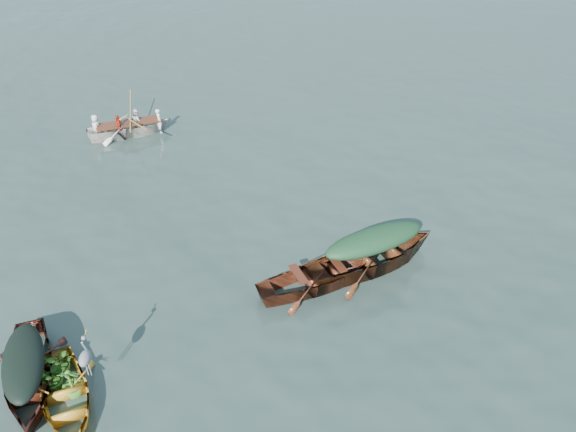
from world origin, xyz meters
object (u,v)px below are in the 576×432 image
Objects in this scene: green_tarp_boat at (371,268)px; heron at (87,363)px; yellow_dinghy at (68,405)px; dark_covered_boat at (32,384)px; open_wooden_boat at (317,287)px; rowed_boat at (130,135)px.

heron reaches higher than green_tarp_boat.
yellow_dinghy is 1.02m from dark_covered_boat.
dark_covered_boat is at bearing 92.69° from open_wooden_boat.
yellow_dinghy is 1.04m from heron.
dark_covered_boat is at bearing 162.02° from rowed_boat.
green_tarp_boat is (6.41, 4.22, 0.00)m from yellow_dinghy.
green_tarp_boat is at bearing -86.42° from open_wooden_boat.
rowed_boat is (-0.70, 11.12, 0.00)m from dark_covered_boat.
open_wooden_boat is at bearing 8.41° from yellow_dinghy.
green_tarp_boat is (7.30, 3.73, 0.00)m from dark_covered_boat.
green_tarp_boat is at bearing 6.94° from yellow_dinghy.
open_wooden_boat reaches higher than yellow_dinghy.
open_wooden_boat is 10.47m from rowed_boat.
dark_covered_boat is 11.14m from rowed_boat.
green_tarp_boat is at bearing 6.90° from dark_covered_boat.
heron reaches higher than open_wooden_boat.
dark_covered_boat reaches higher than rowed_boat.
yellow_dinghy is at bearing -174.81° from heron.
heron is (2.06, -11.32, 0.88)m from rowed_boat.
yellow_dinghy is 6.09m from open_wooden_boat.
open_wooden_boat is 5.61m from heron.
green_tarp_boat reaches higher than yellow_dinghy.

